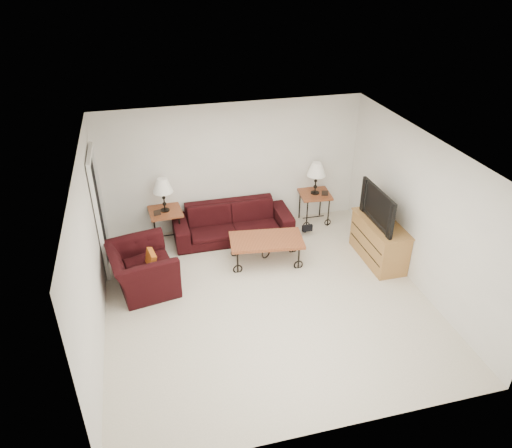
{
  "coord_description": "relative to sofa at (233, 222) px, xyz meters",
  "views": [
    {
      "loc": [
        -1.66,
        -5.84,
        4.87
      ],
      "look_at": [
        0.0,
        0.7,
        1.0
      ],
      "focal_mm": 33.76,
      "sensor_mm": 36.0,
      "label": 1
    }
  ],
  "objects": [
    {
      "name": "ground",
      "position": [
        0.12,
        -2.02,
        -0.33
      ],
      "size": [
        5.0,
        5.0,
        0.0
      ],
      "primitive_type": "plane",
      "color": "beige",
      "rests_on": "ground"
    },
    {
      "name": "wall_back",
      "position": [
        0.12,
        0.48,
        0.92
      ],
      "size": [
        5.0,
        0.02,
        2.5
      ],
      "primitive_type": "cube",
      "color": "white",
      "rests_on": "ground"
    },
    {
      "name": "wall_front",
      "position": [
        0.12,
        -4.52,
        0.92
      ],
      "size": [
        5.0,
        0.02,
        2.5
      ],
      "primitive_type": "cube",
      "color": "white",
      "rests_on": "ground"
    },
    {
      "name": "wall_left",
      "position": [
        -2.38,
        -2.02,
        0.92
      ],
      "size": [
        0.02,
        5.0,
        2.5
      ],
      "primitive_type": "cube",
      "color": "white",
      "rests_on": "ground"
    },
    {
      "name": "wall_right",
      "position": [
        2.62,
        -2.02,
        0.92
      ],
      "size": [
        0.02,
        5.0,
        2.5
      ],
      "primitive_type": "cube",
      "color": "white",
      "rests_on": "ground"
    },
    {
      "name": "ceiling",
      "position": [
        0.12,
        -2.02,
        2.17
      ],
      "size": [
        5.0,
        5.0,
        0.0
      ],
      "primitive_type": "plane",
      "color": "white",
      "rests_on": "wall_back"
    },
    {
      "name": "doorway",
      "position": [
        -2.35,
        -0.37,
        0.69
      ],
      "size": [
        0.08,
        0.94,
        2.04
      ],
      "primitive_type": "cube",
      "color": "black",
      "rests_on": "ground"
    },
    {
      "name": "sofa",
      "position": [
        0.0,
        0.0,
        0.0
      ],
      "size": [
        2.25,
        0.88,
        0.66
      ],
      "primitive_type": "imported",
      "color": "black",
      "rests_on": "ground"
    },
    {
      "name": "side_table_left",
      "position": [
        -1.24,
        0.18,
        -0.0
      ],
      "size": [
        0.63,
        0.63,
        0.65
      ],
      "primitive_type": "cube",
      "rotation": [
        0.0,
        0.0,
        0.07
      ],
      "color": "brown",
      "rests_on": "ground"
    },
    {
      "name": "side_table_right",
      "position": [
        1.71,
        0.18,
        -0.0
      ],
      "size": [
        0.65,
        0.65,
        0.65
      ],
      "primitive_type": "cube",
      "rotation": [
        0.0,
        0.0,
        -0.09
      ],
      "color": "brown",
      "rests_on": "ground"
    },
    {
      "name": "lamp_left",
      "position": [
        -1.24,
        0.18,
        0.64
      ],
      "size": [
        0.39,
        0.39,
        0.65
      ],
      "primitive_type": null,
      "rotation": [
        0.0,
        0.0,
        0.07
      ],
      "color": "black",
      "rests_on": "side_table_left"
    },
    {
      "name": "lamp_right",
      "position": [
        1.71,
        0.18,
        0.65
      ],
      "size": [
        0.4,
        0.4,
        0.65
      ],
      "primitive_type": null,
      "rotation": [
        0.0,
        0.0,
        -0.09
      ],
      "color": "black",
      "rests_on": "side_table_right"
    },
    {
      "name": "photo_frame_left",
      "position": [
        -1.39,
        0.03,
        0.37
      ],
      "size": [
        0.13,
        0.05,
        0.11
      ],
      "primitive_type": "cube",
      "rotation": [
        0.0,
        0.0,
        0.25
      ],
      "color": "black",
      "rests_on": "side_table_left"
    },
    {
      "name": "photo_frame_right",
      "position": [
        1.86,
        0.03,
        0.38
      ],
      "size": [
        0.13,
        0.05,
        0.11
      ],
      "primitive_type": "cube",
      "rotation": [
        0.0,
        0.0,
        -0.3
      ],
      "color": "black",
      "rests_on": "side_table_right"
    },
    {
      "name": "coffee_table",
      "position": [
        0.4,
        -0.99,
        -0.09
      ],
      "size": [
        1.34,
        0.84,
        0.48
      ],
      "primitive_type": "cube",
      "rotation": [
        0.0,
        0.0,
        -0.13
      ],
      "color": "brown",
      "rests_on": "ground"
    },
    {
      "name": "armchair",
      "position": [
        -1.75,
        -1.2,
        0.04
      ],
      "size": [
        1.18,
        1.29,
        0.74
      ],
      "primitive_type": "imported",
      "rotation": [
        0.0,
        0.0,
        1.75
      ],
      "color": "black",
      "rests_on": "ground"
    },
    {
      "name": "throw_pillow",
      "position": [
        -1.6,
        -1.25,
        0.19
      ],
      "size": [
        0.15,
        0.34,
        0.33
      ],
      "primitive_type": "cube",
      "rotation": [
        0.0,
        0.0,
        1.75
      ],
      "color": "#BD5418",
      "rests_on": "armchair"
    },
    {
      "name": "tv_stand",
      "position": [
        2.35,
        -1.39,
        0.05
      ],
      "size": [
        0.52,
        1.25,
        0.75
      ],
      "primitive_type": "cube",
      "color": "#A4703C",
      "rests_on": "ground"
    },
    {
      "name": "television",
      "position": [
        2.33,
        -1.39,
        0.75
      ],
      "size": [
        0.15,
        1.12,
        0.65
      ],
      "primitive_type": "imported",
      "rotation": [
        0.0,
        0.0,
        -1.57
      ],
      "color": "black",
      "rests_on": "tv_stand"
    },
    {
      "name": "backpack",
      "position": [
        1.41,
        -0.2,
        -0.12
      ],
      "size": [
        0.33,
        0.27,
        0.41
      ],
      "primitive_type": "ellipsoid",
      "rotation": [
        0.0,
        0.0,
        -0.09
      ],
      "color": "black",
      "rests_on": "ground"
    }
  ]
}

